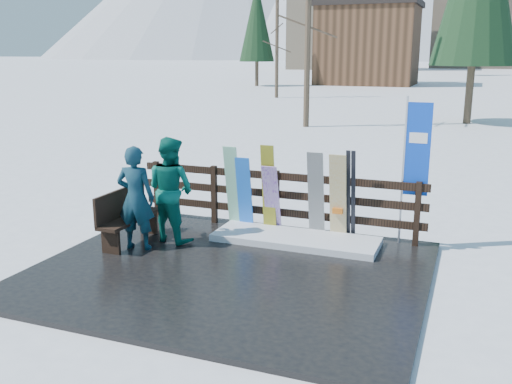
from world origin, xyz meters
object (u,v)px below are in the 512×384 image
at_px(snowboard_2, 269,189).
at_px(snowboard_4, 316,195).
at_px(snowboard_5, 338,198).
at_px(snowboard_1, 233,187).
at_px(snowboard_0, 244,194).
at_px(snowboard_3, 272,199).
at_px(rental_flag, 414,155).
at_px(person_back, 171,189).
at_px(bench, 126,215).
at_px(person_front, 136,198).

bearing_deg(snowboard_2, snowboard_4, 0.00).
distance_m(snowboard_4, snowboard_5, 0.40).
relative_size(snowboard_1, snowboard_4, 1.00).
bearing_deg(snowboard_1, snowboard_0, -0.00).
height_order(snowboard_3, rental_flag, rental_flag).
height_order(snowboard_2, snowboard_5, snowboard_2).
bearing_deg(person_back, rental_flag, -148.16).
relative_size(bench, snowboard_0, 1.04).
height_order(snowboard_2, person_back, person_back).
bearing_deg(snowboard_1, person_front, -123.22).
distance_m(snowboard_2, person_back, 1.81).
relative_size(snowboard_0, snowboard_3, 1.07).
bearing_deg(person_back, bench, 45.06).
relative_size(snowboard_3, rental_flag, 0.52).
relative_size(snowboard_1, snowboard_5, 1.01).
xyz_separation_m(snowboard_2, rental_flag, (2.55, 0.27, 0.77)).
relative_size(snowboard_2, rental_flag, 0.65).
bearing_deg(snowboard_2, snowboard_1, 180.00).
xyz_separation_m(snowboard_3, person_front, (-1.87, -1.66, 0.25)).
bearing_deg(snowboard_1, person_back, -125.63).
distance_m(bench, snowboard_2, 2.62).
bearing_deg(snowboard_1, snowboard_5, -0.00).
relative_size(snowboard_3, person_back, 0.72).
height_order(snowboard_1, person_front, person_front).
xyz_separation_m(snowboard_1, person_front, (-1.09, -1.66, 0.09)).
bearing_deg(snowboard_2, rental_flag, 6.04).
bearing_deg(snowboard_4, rental_flag, 9.34).
xyz_separation_m(snowboard_4, person_back, (-2.39, -1.05, 0.14)).
height_order(snowboard_1, rental_flag, rental_flag).
bearing_deg(rental_flag, snowboard_4, -170.66).
relative_size(snowboard_1, person_front, 0.91).
bearing_deg(bench, person_back, 31.34).
xyz_separation_m(snowboard_5, rental_flag, (1.24, 0.27, 0.81)).
xyz_separation_m(snowboard_3, person_back, (-1.54, -1.05, 0.29)).
xyz_separation_m(snowboard_1, snowboard_3, (0.79, 0.00, -0.16)).
height_order(bench, snowboard_3, snowboard_3).
bearing_deg(snowboard_1, snowboard_4, 0.00).
xyz_separation_m(rental_flag, person_back, (-4.03, -1.32, -0.66)).
bearing_deg(bench, snowboard_3, 33.41).
bearing_deg(person_front, snowboard_1, -132.88).
bearing_deg(snowboard_0, person_front, -128.61).
height_order(snowboard_3, snowboard_4, snowboard_4).
distance_m(snowboard_1, snowboard_2, 0.72).
height_order(bench, snowboard_4, snowboard_4).
relative_size(snowboard_1, snowboard_2, 0.97).
distance_m(snowboard_2, snowboard_5, 1.32).
distance_m(bench, snowboard_5, 3.77).
xyz_separation_m(snowboard_3, snowboard_5, (1.25, -0.00, 0.14)).
bearing_deg(person_front, bench, -39.42).
height_order(snowboard_3, person_back, person_back).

